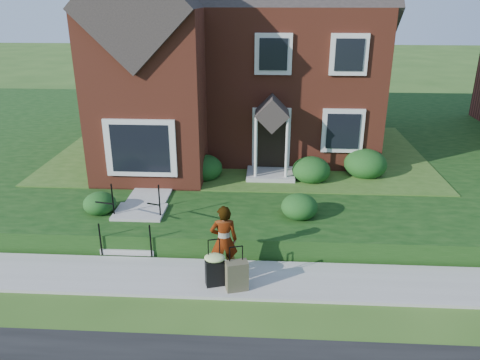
# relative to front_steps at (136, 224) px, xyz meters

# --- Properties ---
(ground) EXTENTS (120.00, 120.00, 0.00)m
(ground) POSITION_rel_front_steps_xyz_m (2.50, -1.84, -0.47)
(ground) COLOR #2D5119
(ground) RESTS_ON ground
(sidewalk) EXTENTS (60.00, 1.60, 0.08)m
(sidewalk) POSITION_rel_front_steps_xyz_m (2.50, -1.84, -0.43)
(sidewalk) COLOR #9E9B93
(sidewalk) RESTS_ON ground
(terrace) EXTENTS (44.00, 20.00, 0.60)m
(terrace) POSITION_rel_front_steps_xyz_m (6.50, 9.06, -0.17)
(terrace) COLOR black
(terrace) RESTS_ON ground
(walkway) EXTENTS (1.20, 6.00, 0.06)m
(walkway) POSITION_rel_front_steps_xyz_m (0.00, 3.16, 0.16)
(walkway) COLOR #9E9B93
(walkway) RESTS_ON terrace
(main_house) EXTENTS (10.40, 10.20, 9.40)m
(main_house) POSITION_rel_front_steps_xyz_m (2.29, 7.76, 4.79)
(main_house) COLOR maroon
(main_house) RESTS_ON terrace
(front_steps) EXTENTS (1.40, 2.02, 1.50)m
(front_steps) POSITION_rel_front_steps_xyz_m (0.00, 0.00, 0.00)
(front_steps) COLOR #9E9B93
(front_steps) RESTS_ON ground
(foundation_shrubs) EXTENTS (10.02, 4.61, 1.10)m
(foundation_shrubs) POSITION_rel_front_steps_xyz_m (2.48, 3.10, 0.60)
(foundation_shrubs) COLOR #103812
(foundation_shrubs) RESTS_ON terrace
(woman) EXTENTS (0.71, 0.52, 1.78)m
(woman) POSITION_rel_front_steps_xyz_m (2.59, -1.66, 0.49)
(woman) COLOR #999999
(woman) RESTS_ON sidewalk
(suitcase_black) EXTENTS (0.57, 0.51, 1.15)m
(suitcase_black) POSITION_rel_front_steps_xyz_m (2.42, -2.16, 0.05)
(suitcase_black) COLOR black
(suitcase_black) RESTS_ON sidewalk
(suitcase_olive) EXTENTS (0.55, 0.41, 1.07)m
(suitcase_olive) POSITION_rel_front_steps_xyz_m (2.94, -2.31, -0.04)
(suitcase_olive) COLOR #4C4933
(suitcase_olive) RESTS_ON sidewalk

